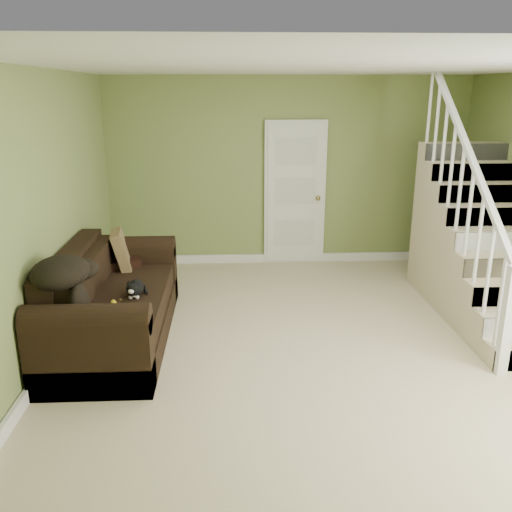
{
  "coord_description": "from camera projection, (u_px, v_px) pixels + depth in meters",
  "views": [
    {
      "loc": [
        -0.83,
        -4.79,
        2.41
      ],
      "look_at": [
        -0.58,
        0.16,
        0.88
      ],
      "focal_mm": 38.0,
      "sensor_mm": 36.0,
      "label": 1
    }
  ],
  "objects": [
    {
      "name": "floor",
      "position": [
        315.0,
        345.0,
        5.32
      ],
      "size": [
        5.0,
        5.5,
        0.01
      ],
      "primitive_type": "cube",
      "color": "tan",
      "rests_on": "ground"
    },
    {
      "name": "ceiling",
      "position": [
        325.0,
        66.0,
        4.56
      ],
      "size": [
        5.0,
        5.5,
        0.01
      ],
      "primitive_type": "cube",
      "color": "white",
      "rests_on": "wall_back"
    },
    {
      "name": "wall_back",
      "position": [
        288.0,
        172.0,
        7.57
      ],
      "size": [
        5.0,
        0.04,
        2.6
      ],
      "primitive_type": "cube",
      "color": "olive",
      "rests_on": "floor"
    },
    {
      "name": "wall_front",
      "position": [
        425.0,
        360.0,
        2.32
      ],
      "size": [
        5.0,
        0.04,
        2.6
      ],
      "primitive_type": "cube",
      "color": "olive",
      "rests_on": "floor"
    },
    {
      "name": "wall_left",
      "position": [
        42.0,
        220.0,
        4.82
      ],
      "size": [
        0.04,
        5.5,
        2.6
      ],
      "primitive_type": "cube",
      "color": "olive",
      "rests_on": "floor"
    },
    {
      "name": "baseboard_back",
      "position": [
        287.0,
        258.0,
        7.9
      ],
      "size": [
        5.0,
        0.04,
        0.12
      ],
      "primitive_type": "cube",
      "color": "white",
      "rests_on": "floor"
    },
    {
      "name": "baseboard_left",
      "position": [
        60.0,
        346.0,
        5.19
      ],
      "size": [
        0.04,
        5.5,
        0.12
      ],
      "primitive_type": "cube",
      "color": "white",
      "rests_on": "floor"
    },
    {
      "name": "door",
      "position": [
        295.0,
        194.0,
        7.62
      ],
      "size": [
        0.86,
        0.12,
        2.02
      ],
      "color": "white",
      "rests_on": "floor"
    },
    {
      "name": "staircase",
      "position": [
        478.0,
        252.0,
        6.15
      ],
      "size": [
        1.0,
        2.51,
        2.82
      ],
      "color": "tan",
      "rests_on": "floor"
    },
    {
      "name": "sofa",
      "position": [
        110.0,
        306.0,
        5.37
      ],
      "size": [
        1.01,
        2.33,
        0.92
      ],
      "color": "black",
      "rests_on": "floor"
    },
    {
      "name": "side_table",
      "position": [
        118.0,
        281.0,
        6.23
      ],
      "size": [
        0.62,
        0.62,
        0.82
      ],
      "rotation": [
        0.0,
        0.0,
        0.32
      ],
      "color": "black",
      "rests_on": "floor"
    },
    {
      "name": "cat",
      "position": [
        135.0,
        288.0,
        5.2
      ],
      "size": [
        0.2,
        0.43,
        0.21
      ],
      "rotation": [
        0.0,
        0.0,
        -0.03
      ],
      "color": "black",
      "rests_on": "sofa"
    },
    {
      "name": "banana",
      "position": [
        114.0,
        304.0,
        4.96
      ],
      "size": [
        0.1,
        0.2,
        0.05
      ],
      "primitive_type": "ellipsoid",
      "rotation": [
        0.0,
        0.0,
        0.26
      ],
      "color": "yellow",
      "rests_on": "sofa"
    },
    {
      "name": "throw_pillow",
      "position": [
        121.0,
        250.0,
        6.03
      ],
      "size": [
        0.27,
        0.46,
        0.45
      ],
      "primitive_type": "cube",
      "rotation": [
        0.0,
        -0.24,
        0.15
      ],
      "color": "#4B341E",
      "rests_on": "sofa"
    },
    {
      "name": "throw_blanket",
      "position": [
        60.0,
        272.0,
        4.5
      ],
      "size": [
        0.51,
        0.65,
        0.25
      ],
      "primitive_type": "ellipsoid",
      "rotation": [
        0.0,
        0.0,
        -0.09
      ],
      "color": "black",
      "rests_on": "sofa"
    }
  ]
}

